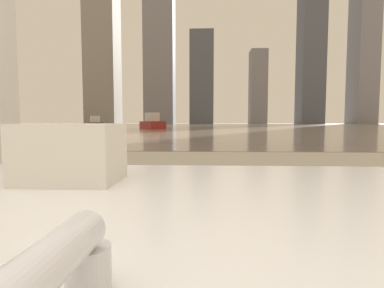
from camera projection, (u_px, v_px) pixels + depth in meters
name	position (u px, v px, depth m)	size (l,w,h in m)	color
faucet_far	(53.00, 274.00, 0.22)	(0.04, 0.19, 0.08)	silver
towel_stack	(71.00, 153.00, 0.82)	(0.26, 0.20, 0.16)	silver
harbor_water	(204.00, 125.00, 61.83)	(180.00, 110.00, 0.01)	gray
harbor_boat_0	(95.00, 124.00, 33.57)	(2.77, 3.84, 1.38)	#2D2D33
harbor_boat_1	(152.00, 123.00, 30.45)	(3.33, 4.59, 1.64)	maroon
harbor_boat_5	(153.00, 123.00, 72.72)	(3.03, 3.66, 1.34)	maroon
skyline_tower_0	(102.00, 39.00, 117.02)	(11.90, 11.39, 66.27)	gray
skyline_tower_1	(160.00, 41.00, 116.06)	(11.26, 10.65, 64.42)	slate
skyline_tower_2	(202.00, 79.00, 116.41)	(8.94, 12.32, 34.81)	#4C515B
skyline_tower_3	(258.00, 87.00, 115.67)	(6.31, 7.29, 28.16)	slate
skyline_tower_4	(311.00, 51.00, 113.78)	(8.54, 9.76, 55.19)	#4C515B
skyline_tower_5	(365.00, 16.00, 111.95)	(7.49, 10.61, 80.92)	slate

